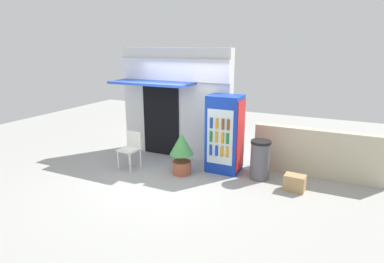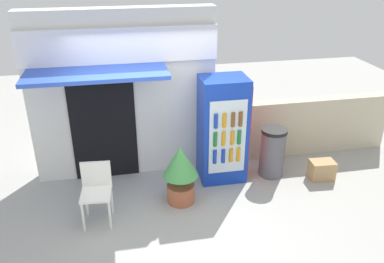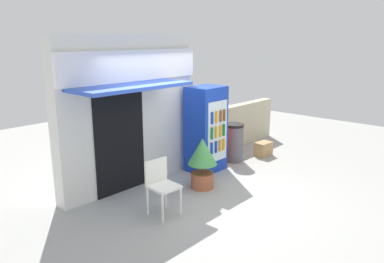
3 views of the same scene
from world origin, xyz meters
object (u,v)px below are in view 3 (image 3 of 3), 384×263
object	(u,v)px
potted_plant_near_shop	(202,159)
trash_bin	(234,142)
drink_cooler	(206,129)
plastic_chair	(161,182)
cardboard_box	(263,149)

from	to	relation	value
potted_plant_near_shop	trash_bin	world-z (taller)	potted_plant_near_shop
drink_cooler	plastic_chair	bearing A→B (deg)	-159.14
plastic_chair	potted_plant_near_shop	world-z (taller)	potted_plant_near_shop
potted_plant_near_shop	trash_bin	bearing A→B (deg)	16.35
plastic_chair	drink_cooler	bearing A→B (deg)	20.86
trash_bin	drink_cooler	bearing A→B (deg)	173.82
potted_plant_near_shop	cardboard_box	xyz separation A→B (m)	(2.50, 0.19, -0.40)
cardboard_box	drink_cooler	bearing A→B (deg)	166.54
cardboard_box	trash_bin	bearing A→B (deg)	159.11
trash_bin	cardboard_box	distance (m)	0.90
drink_cooler	cardboard_box	bearing A→B (deg)	-13.46
plastic_chair	cardboard_box	distance (m)	3.80
potted_plant_near_shop	cardboard_box	world-z (taller)	potted_plant_near_shop
plastic_chair	potted_plant_near_shop	distance (m)	1.27
plastic_chair	trash_bin	size ratio (longest dim) A/B	1.02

